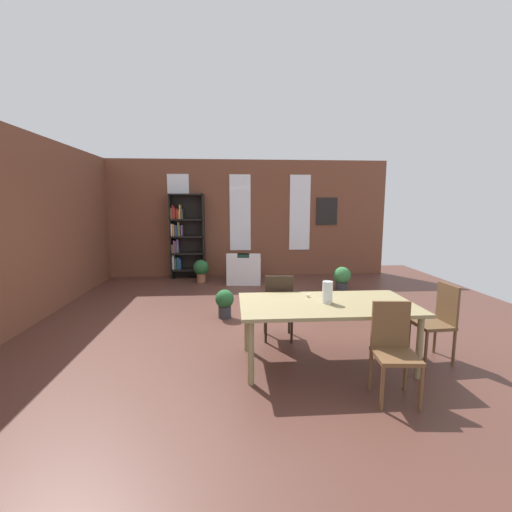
# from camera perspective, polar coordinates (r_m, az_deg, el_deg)

# --- Properties ---
(ground_plane) EXTENTS (10.33, 10.33, 0.00)m
(ground_plane) POSITION_cam_1_polar(r_m,az_deg,el_deg) (5.65, -1.34, -11.30)
(ground_plane) COLOR #533027
(back_wall_brick) EXTENTS (7.83, 0.12, 3.05)m
(back_wall_brick) POSITION_cam_1_polar(r_m,az_deg,el_deg) (9.35, -2.61, 6.12)
(back_wall_brick) COLOR brown
(back_wall_brick) RESTS_ON ground
(left_wall_brick) EXTENTS (0.12, 8.94, 3.05)m
(left_wall_brick) POSITION_cam_1_polar(r_m,az_deg,el_deg) (6.22, -35.39, 3.36)
(left_wall_brick) COLOR brown
(left_wall_brick) RESTS_ON ground
(window_pane_0) EXTENTS (0.55, 0.02, 1.98)m
(window_pane_0) POSITION_cam_1_polar(r_m,az_deg,el_deg) (9.37, -12.47, 6.87)
(window_pane_0) COLOR white
(window_pane_1) EXTENTS (0.55, 0.02, 1.98)m
(window_pane_1) POSITION_cam_1_polar(r_m,az_deg,el_deg) (9.28, -2.61, 7.05)
(window_pane_1) COLOR white
(window_pane_2) EXTENTS (0.55, 0.02, 1.98)m
(window_pane_2) POSITION_cam_1_polar(r_m,az_deg,el_deg) (9.46, 7.17, 7.02)
(window_pane_2) COLOR white
(dining_table) EXTENTS (2.05, 1.08, 0.75)m
(dining_table) POSITION_cam_1_polar(r_m,az_deg,el_deg) (4.28, 11.42, -8.41)
(dining_table) COLOR #918357
(dining_table) RESTS_ON ground
(vase_on_table) EXTENTS (0.12, 0.12, 0.26)m
(vase_on_table) POSITION_cam_1_polar(r_m,az_deg,el_deg) (4.22, 11.59, -5.80)
(vase_on_table) COLOR silver
(vase_on_table) RESTS_ON dining_table
(tealight_candle_0) EXTENTS (0.04, 0.04, 0.05)m
(tealight_candle_0) POSITION_cam_1_polar(r_m,az_deg,el_deg) (4.29, 11.89, -7.05)
(tealight_candle_0) COLOR silver
(tealight_candle_0) RESTS_ON dining_table
(tealight_candle_1) EXTENTS (0.04, 0.04, 0.04)m
(tealight_candle_1) POSITION_cam_1_polar(r_m,az_deg,el_deg) (4.46, 8.49, -6.42)
(tealight_candle_1) COLOR silver
(tealight_candle_1) RESTS_ON dining_table
(tealight_candle_2) EXTENTS (0.04, 0.04, 0.03)m
(tealight_candle_2) POSITION_cam_1_polar(r_m,az_deg,el_deg) (4.19, 11.92, -7.55)
(tealight_candle_2) COLOR silver
(tealight_candle_2) RESTS_ON dining_table
(dining_chair_head_right) EXTENTS (0.42, 0.42, 0.95)m
(dining_chair_head_right) POSITION_cam_1_polar(r_m,az_deg,el_deg) (4.89, 27.57, -9.16)
(dining_chair_head_right) COLOR brown
(dining_chair_head_right) RESTS_ON ground
(dining_chair_far_left) EXTENTS (0.43, 0.43, 0.95)m
(dining_chair_far_left) POSITION_cam_1_polar(r_m,az_deg,el_deg) (4.95, 3.68, -7.95)
(dining_chair_far_left) COLOR #32241A
(dining_chair_far_left) RESTS_ON ground
(dining_chair_near_right) EXTENTS (0.43, 0.43, 0.95)m
(dining_chair_near_right) POSITION_cam_1_polar(r_m,az_deg,el_deg) (3.82, 21.54, -13.68)
(dining_chair_near_right) COLOR brown
(dining_chair_near_right) RESTS_ON ground
(bookshelf_tall) EXTENTS (0.87, 0.34, 2.17)m
(bookshelf_tall) POSITION_cam_1_polar(r_m,az_deg,el_deg) (9.19, -11.59, 3.30)
(bookshelf_tall) COLOR black
(bookshelf_tall) RESTS_ON ground
(armchair_white) EXTENTS (0.87, 0.87, 0.75)m
(armchair_white) POSITION_cam_1_polar(r_m,az_deg,el_deg) (8.55, -1.94, -2.53)
(armchair_white) COLOR silver
(armchair_white) RESTS_ON ground
(potted_plant_by_shelf) EXTENTS (0.38, 0.38, 0.56)m
(potted_plant_by_shelf) POSITION_cam_1_polar(r_m,az_deg,el_deg) (8.69, -8.95, -2.13)
(potted_plant_by_shelf) COLOR #9E6042
(potted_plant_by_shelf) RESTS_ON ground
(potted_plant_corner) EXTENTS (0.31, 0.31, 0.48)m
(potted_plant_corner) POSITION_cam_1_polar(r_m,az_deg,el_deg) (5.97, -5.14, -7.47)
(potted_plant_corner) COLOR #333338
(potted_plant_corner) RESTS_ON ground
(potted_plant_window) EXTENTS (0.38, 0.38, 0.52)m
(potted_plant_window) POSITION_cam_1_polar(r_m,az_deg,el_deg) (8.11, 13.85, -3.36)
(potted_plant_window) COLOR #333338
(potted_plant_window) RESTS_ON ground
(framed_picture) EXTENTS (0.56, 0.03, 0.72)m
(framed_picture) POSITION_cam_1_polar(r_m,az_deg,el_deg) (9.62, 11.47, 7.18)
(framed_picture) COLOR black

